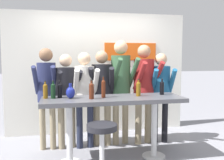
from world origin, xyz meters
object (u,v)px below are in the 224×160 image
(person_center, at_px, (102,87))
(wine_bottle_5, at_px, (103,88))
(person_left, at_px, (66,91))
(wine_bottle_3, at_px, (138,88))
(wine_bottle_2, at_px, (53,90))
(tasting_table, at_px, (113,107))
(person_center_left, at_px, (85,89))
(person_center_right, at_px, (121,80))
(person_right, at_px, (144,83))
(person_far_left, at_px, (47,86))
(person_far_right, at_px, (161,88))
(wine_bottle_6, at_px, (60,90))
(bar_stool, at_px, (102,144))
(wine_bottle_1, at_px, (162,87))
(wine_bottle_0, at_px, (91,90))
(decorative_vase, at_px, (70,92))
(wine_bottle_4, at_px, (45,90))

(person_center, height_order, wine_bottle_5, person_center)
(person_left, xyz_separation_m, person_center, (0.61, 0.01, 0.04))
(wine_bottle_3, bearing_deg, wine_bottle_2, 177.86)
(tasting_table, height_order, person_center_left, person_center_left)
(person_center_right, relative_size, person_right, 1.04)
(person_far_left, relative_size, person_far_right, 1.05)
(person_far_left, xyz_separation_m, wine_bottle_6, (0.21, -0.52, 0.01))
(bar_stool, height_order, wine_bottle_1, wine_bottle_1)
(person_center, bearing_deg, wine_bottle_1, -22.48)
(bar_stool, bearing_deg, person_right, 52.04)
(tasting_table, bearing_deg, wine_bottle_5, 172.47)
(person_far_left, xyz_separation_m, person_center_right, (1.27, 0.00, 0.08))
(wine_bottle_0, distance_m, wine_bottle_6, 0.49)
(bar_stool, distance_m, decorative_vase, 0.93)
(tasting_table, height_order, wine_bottle_5, wine_bottle_5)
(wine_bottle_2, bearing_deg, person_right, 18.69)
(person_right, distance_m, wine_bottle_0, 1.23)
(person_center_right, bearing_deg, wine_bottle_1, -56.96)
(person_far_left, height_order, decorative_vase, person_far_left)
(wine_bottle_0, height_order, decorative_vase, wine_bottle_0)
(wine_bottle_3, height_order, decorative_vase, wine_bottle_3)
(person_far_right, bearing_deg, person_right, -177.61)
(bar_stool, xyz_separation_m, person_left, (-0.39, 1.29, 0.50))
(tasting_table, relative_size, person_far_left, 1.23)
(person_center_right, xyz_separation_m, person_far_right, (0.72, -0.07, -0.15))
(wine_bottle_6, distance_m, decorative_vase, 0.18)
(person_center_right, height_order, wine_bottle_3, person_center_right)
(wine_bottle_5, bearing_deg, person_center_left, 110.19)
(wine_bottle_0, bearing_deg, wine_bottle_4, 164.49)
(person_center_left, xyz_separation_m, person_center, (0.30, 0.06, 0.02))
(wine_bottle_0, height_order, wine_bottle_1, wine_bottle_0)
(person_left, height_order, person_far_right, person_far_right)
(bar_stool, height_order, person_far_right, person_far_right)
(bar_stool, xyz_separation_m, person_right, (0.97, 1.24, 0.61))
(wine_bottle_1, height_order, wine_bottle_5, wine_bottle_5)
(person_far_right, height_order, wine_bottle_2, person_far_right)
(wine_bottle_4, bearing_deg, wine_bottle_3, -2.88)
(wine_bottle_2, height_order, wine_bottle_3, wine_bottle_3)
(person_far_right, xyz_separation_m, wine_bottle_3, (-0.59, -0.55, 0.08))
(person_far_right, xyz_separation_m, wine_bottle_1, (-0.19, -0.49, 0.07))
(decorative_vase, bearing_deg, person_center, 48.31)
(person_far_left, relative_size, wine_bottle_6, 6.69)
(person_far_left, distance_m, wine_bottle_4, 0.55)
(person_far_left, xyz_separation_m, decorative_vase, (0.36, -0.62, -0.02))
(person_center_right, bearing_deg, person_left, 169.46)
(person_center, xyz_separation_m, wine_bottle_0, (-0.27, -0.74, 0.06))
(person_center, xyz_separation_m, decorative_vase, (-0.57, -0.64, 0.02))
(person_far_left, bearing_deg, wine_bottle_6, -62.88)
(bar_stool, relative_size, person_center_right, 0.40)
(tasting_table, xyz_separation_m, decorative_vase, (-0.63, 0.04, 0.24))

